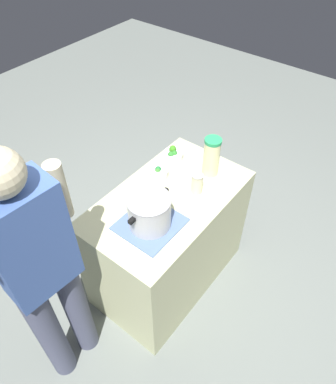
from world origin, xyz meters
name	(u,v)px	position (x,y,z in m)	size (l,w,h in m)	color
ground_plane	(168,274)	(0.00, 0.00, 0.00)	(8.00, 8.00, 0.00)	slate
counter_slab	(168,241)	(0.00, 0.00, 0.43)	(1.10, 0.64, 0.87)	#BBBD8F
dish_cloth	(150,224)	(0.23, 0.05, 0.87)	(0.34, 0.33, 0.01)	#536C9B
cooking_pot	(149,211)	(0.23, 0.05, 0.98)	(0.32, 0.25, 0.20)	#B7B7BC
lemonade_pitcher	(212,157)	(-0.36, 0.08, 1.01)	(0.11, 0.11, 0.27)	beige
mason_jar	(197,183)	(-0.16, 0.11, 0.94)	(0.07, 0.07, 0.14)	beige
broccoli_bowl_front	(159,173)	(-0.12, -0.17, 0.90)	(0.12, 0.12, 0.07)	silver
broccoli_bowl_center	(173,154)	(-0.33, -0.21, 0.90)	(0.14, 0.14, 0.09)	silver
person_cook	(43,275)	(0.85, -0.11, 0.95)	(0.50, 0.22, 1.71)	#4C4F66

